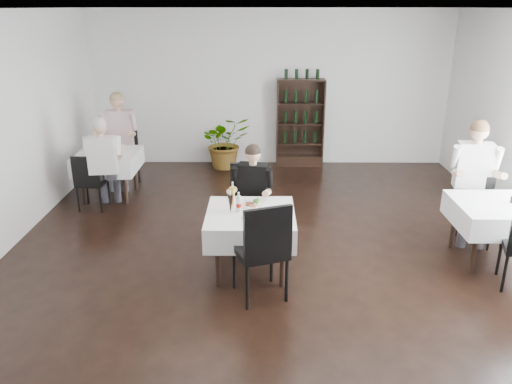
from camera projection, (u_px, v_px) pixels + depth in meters
room_shell at (277, 152)px, 5.56m from camera, size 9.00×9.00×9.00m
wine_shelf at (300, 124)px, 9.82m from camera, size 0.90×0.28×1.75m
main_table at (251, 224)px, 5.87m from camera, size 1.03×1.03×0.77m
left_table at (108, 161)px, 8.23m from camera, size 0.98×0.98×0.77m
right_table at (495, 215)px, 6.13m from camera, size 0.98×0.98×0.77m
potted_tree at (225, 142)px, 9.79m from camera, size 1.15×1.08×1.04m
main_chair_far at (247, 199)px, 6.67m from camera, size 0.53×0.54×1.06m
main_chair_near at (263, 246)px, 5.27m from camera, size 0.67×0.67×1.14m
left_chair_far at (125, 155)px, 8.80m from camera, size 0.47×0.48×0.98m
left_chair_near at (90, 179)px, 7.71m from camera, size 0.44×0.45×0.91m
right_chair_far at (476, 206)px, 6.68m from camera, size 0.51×0.51×0.90m
diner_main at (252, 189)px, 6.43m from camera, size 0.56×0.59×1.39m
diner_left_far at (119, 133)px, 8.66m from camera, size 0.62×0.62×1.65m
diner_left_near at (103, 157)px, 7.64m from camera, size 0.59×0.60×1.48m
diner_right_far at (475, 172)px, 6.64m from camera, size 0.66×0.69×1.64m
plate_far at (253, 204)px, 6.00m from camera, size 0.29×0.29×0.08m
plate_near at (256, 219)px, 5.58m from camera, size 0.33×0.33×0.08m
pilsner_dark at (231, 204)px, 5.75m from camera, size 0.07×0.07×0.28m
pilsner_lager at (233, 198)px, 5.88m from camera, size 0.08×0.08×0.33m
coke_bottle at (239, 204)px, 5.79m from camera, size 0.06×0.06×0.24m
napkin_cutlery at (273, 220)px, 5.59m from camera, size 0.19×0.21×0.02m
pepper_mill at (512, 200)px, 6.07m from camera, size 0.05×0.05×0.09m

